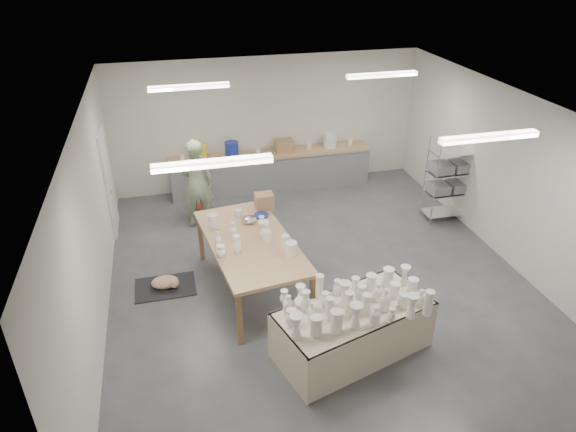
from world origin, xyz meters
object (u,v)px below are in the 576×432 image
object	(u,v)px
drying_table	(353,327)
red_stool	(198,207)
potter	(196,184)
work_table	(251,238)

from	to	relation	value
drying_table	red_stool	bearing A→B (deg)	94.70
drying_table	potter	xyz separation A→B (m)	(-1.75, 4.24, 0.49)
work_table	potter	bearing A→B (deg)	98.48
drying_table	work_table	size ratio (longest dim) A/B	0.88
work_table	potter	distance (m)	2.45
drying_table	red_stool	world-z (taller)	drying_table
red_stool	drying_table	bearing A→B (deg)	-68.81
drying_table	work_table	xyz separation A→B (m)	(-1.07, 1.88, 0.50)
work_table	red_stool	size ratio (longest dim) A/B	7.83
drying_table	work_table	bearing A→B (deg)	103.15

